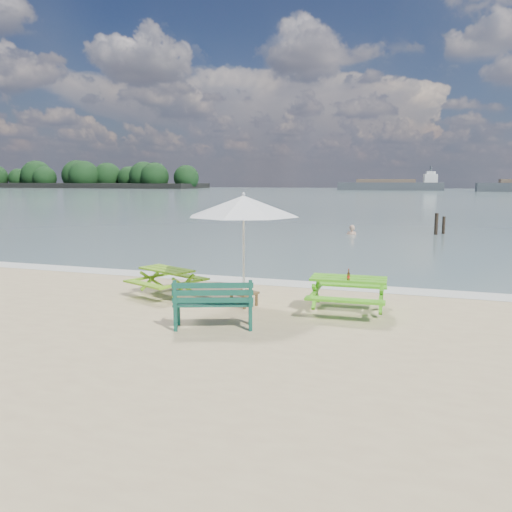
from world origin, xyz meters
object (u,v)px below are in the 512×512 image
(picnic_table_right, at_px, (348,296))
(patio_umbrella, at_px, (244,206))
(beer_bottle, at_px, (348,276))
(swimmer, at_px, (351,241))
(picnic_table_left, at_px, (167,283))
(side_table, at_px, (244,299))
(park_bench, at_px, (214,313))

(picnic_table_right, relative_size, patio_umbrella, 0.55)
(beer_bottle, distance_m, swimmer, 16.43)
(picnic_table_left, relative_size, picnic_table_right, 1.09)
(side_table, relative_size, beer_bottle, 2.80)
(picnic_table_left, distance_m, beer_bottle, 4.66)
(park_bench, bearing_deg, picnic_table_left, 135.05)
(picnic_table_left, height_order, patio_umbrella, patio_umbrella)
(side_table, bearing_deg, picnic_table_right, 4.64)
(swimmer, bearing_deg, picnic_table_left, -99.42)
(side_table, bearing_deg, park_bench, -89.98)
(picnic_table_right, bearing_deg, park_bench, -139.88)
(picnic_table_left, xyz_separation_m, park_bench, (2.20, -2.20, -0.04))
(picnic_table_right, height_order, side_table, picnic_table_right)
(park_bench, xyz_separation_m, side_table, (-0.00, 1.80, -0.12))
(side_table, bearing_deg, swimmer, 88.51)
(picnic_table_right, distance_m, patio_umbrella, 3.07)
(picnic_table_left, bearing_deg, park_bench, -44.95)
(picnic_table_right, relative_size, side_table, 2.76)
(side_table, height_order, patio_umbrella, patio_umbrella)
(swimmer, bearing_deg, side_table, -91.49)
(park_bench, height_order, side_table, park_bench)
(side_table, bearing_deg, beer_bottle, -2.24)
(beer_bottle, bearing_deg, picnic_table_left, 173.95)
(beer_bottle, bearing_deg, picnic_table_right, 96.61)
(picnic_table_left, distance_m, park_bench, 3.11)
(picnic_table_right, bearing_deg, picnic_table_left, 177.48)
(picnic_table_right, height_order, swimmer, picnic_table_right)
(picnic_table_right, xyz_separation_m, patio_umbrella, (-2.37, -0.19, 1.94))
(patio_umbrella, bearing_deg, picnic_table_left, 169.86)
(picnic_table_right, bearing_deg, patio_umbrella, -175.36)
(picnic_table_right, relative_size, swimmer, 1.08)
(picnic_table_left, bearing_deg, side_table, -10.14)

